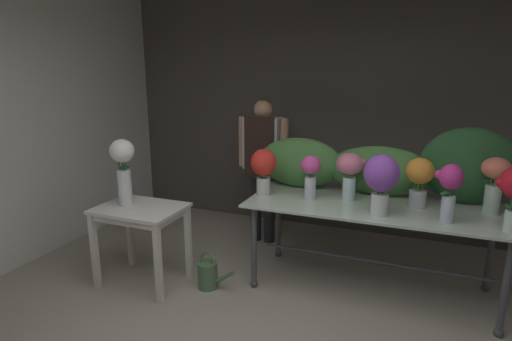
% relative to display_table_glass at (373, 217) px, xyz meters
% --- Properties ---
extents(ground_plane, '(7.32, 7.32, 0.00)m').
position_rel_display_table_glass_xyz_m(ground_plane, '(-0.53, -0.17, -0.68)').
color(ground_plane, '#9E9384').
extents(wall_back, '(5.63, 0.12, 2.87)m').
position_rel_display_table_glass_xyz_m(wall_back, '(-0.53, 1.44, 0.76)').
color(wall_back, '#4C4742').
rests_on(wall_back, ground).
extents(wall_left, '(0.12, 3.33, 2.87)m').
position_rel_display_table_glass_xyz_m(wall_left, '(-3.34, -0.17, 0.76)').
color(wall_left, silver).
rests_on(wall_left, ground).
extents(display_table_glass, '(2.13, 0.88, 0.80)m').
position_rel_display_table_glass_xyz_m(display_table_glass, '(0.00, 0.00, 0.00)').
color(display_table_glass, beige).
rests_on(display_table_glass, ground).
extents(side_table_white, '(0.75, 0.56, 0.73)m').
position_rel_display_table_glass_xyz_m(side_table_white, '(-1.94, -0.63, -0.05)').
color(side_table_white, silver).
rests_on(side_table_white, ground).
extents(florist, '(0.57, 0.24, 1.62)m').
position_rel_display_table_glass_xyz_m(florist, '(-1.26, 0.66, 0.32)').
color(florist, '#232328').
rests_on(florist, ground).
extents(foliage_backdrop, '(2.26, 0.29, 0.66)m').
position_rel_display_table_glass_xyz_m(foliage_backdrop, '(0.03, 0.32, 0.38)').
color(foliage_backdrop, '#477F3D').
rests_on(foliage_backdrop, display_table_glass).
extents(vase_magenta_roses, '(0.19, 0.16, 0.45)m').
position_rel_display_table_glass_xyz_m(vase_magenta_roses, '(0.54, -0.23, 0.38)').
color(vase_magenta_roses, silver).
rests_on(vase_magenta_roses, display_table_glass).
extents(vase_coral_dahlias, '(0.21, 0.21, 0.45)m').
position_rel_display_table_glass_xyz_m(vase_coral_dahlias, '(0.88, 0.11, 0.39)').
color(vase_coral_dahlias, silver).
rests_on(vase_coral_dahlias, display_table_glass).
extents(vase_violet_tulips, '(0.27, 0.27, 0.49)m').
position_rel_display_table_glass_xyz_m(vase_violet_tulips, '(0.06, -0.25, 0.41)').
color(vase_violet_tulips, silver).
rests_on(vase_violet_tulips, display_table_glass).
extents(vase_fuchsia_peonies, '(0.19, 0.17, 0.39)m').
position_rel_display_table_glass_xyz_m(vase_fuchsia_peonies, '(-0.55, -0.04, 0.35)').
color(vase_fuchsia_peonies, silver).
rests_on(vase_fuchsia_peonies, display_table_glass).
extents(vase_scarlet_snapdragons, '(0.24, 0.23, 0.43)m').
position_rel_display_table_glass_xyz_m(vase_scarlet_snapdragons, '(-0.98, -0.07, 0.37)').
color(vase_scarlet_snapdragons, silver).
rests_on(vase_scarlet_snapdragons, display_table_glass).
extents(vase_sunset_lilies, '(0.24, 0.22, 0.42)m').
position_rel_display_table_glass_xyz_m(vase_sunset_lilies, '(0.34, 0.07, 0.36)').
color(vase_sunset_lilies, silver).
rests_on(vase_sunset_lilies, display_table_glass).
extents(vase_rosy_stock, '(0.25, 0.24, 0.42)m').
position_rel_display_table_glass_xyz_m(vase_rosy_stock, '(-0.23, 0.06, 0.38)').
color(vase_rosy_stock, silver).
rests_on(vase_rosy_stock, display_table_glass).
extents(vase_white_roses_tall, '(0.21, 0.21, 0.59)m').
position_rel_display_table_glass_xyz_m(vase_white_roses_tall, '(-2.09, -0.63, 0.40)').
color(vase_white_roses_tall, silver).
rests_on(vase_white_roses_tall, side_table_white).
extents(watering_can, '(0.35, 0.18, 0.34)m').
position_rel_display_table_glass_xyz_m(watering_can, '(-1.34, -0.50, -0.55)').
color(watering_can, '#4C704C').
rests_on(watering_can, ground).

